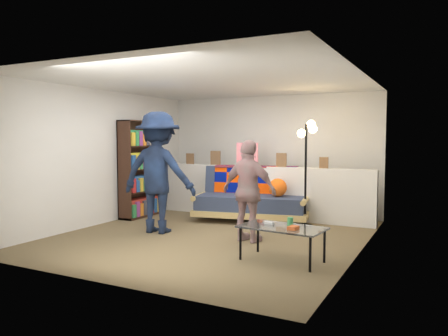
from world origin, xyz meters
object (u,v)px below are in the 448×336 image
coffee_table (283,229)px  floor_lamp (307,151)px  futon_sofa (253,198)px  bookshelf (140,172)px  person_right (249,191)px  person_left (158,172)px

coffee_table → floor_lamp: 2.44m
futon_sofa → coffee_table: futon_sofa is taller
floor_lamp → coffee_table: bearing=-81.1°
bookshelf → floor_lamp: size_ratio=1.01×
futon_sofa → person_right: 1.71m
futon_sofa → person_left: person_left is taller
coffee_table → person_right: (-0.80, 0.76, 0.35)m
coffee_table → person_right: 1.15m
futon_sofa → bookshelf: bearing=-163.3°
bookshelf → person_right: (2.74, -0.92, -0.12)m
person_left → person_right: 1.60m
bookshelf → floor_lamp: (3.19, 0.56, 0.44)m
futon_sofa → person_right: (0.60, -1.56, 0.34)m
futon_sofa → bookshelf: 2.28m
bookshelf → person_right: bookshelf is taller
coffee_table → floor_lamp: (-0.35, 2.24, 0.91)m
floor_lamp → person_left: bearing=-142.5°
person_right → coffee_table: bearing=144.7°
coffee_table → person_left: 2.54m
coffee_table → person_left: (-2.38, 0.69, 0.57)m
bookshelf → person_left: 1.53m
bookshelf → person_left: size_ratio=0.95×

